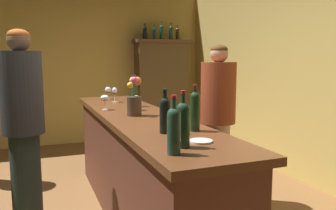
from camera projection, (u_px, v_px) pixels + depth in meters
wall_back at (66, 64)px, 6.07m from camera, size 5.01×0.12×2.79m
wall_right at (335, 68)px, 3.82m from camera, size 0.12×6.85×2.79m
bar_counter at (140, 168)px, 3.20m from camera, size 0.65×3.14×1.00m
display_cabinet at (162, 88)px, 6.47m from camera, size 1.04×0.39×1.83m
wine_bottle_pinot at (165, 113)px, 2.36m from camera, size 0.07×0.07×0.30m
wine_bottle_rose at (174, 128)px, 1.84m from camera, size 0.07×0.07×0.32m
wine_bottle_chardonnay at (135, 92)px, 3.66m from camera, size 0.06×0.06×0.34m
wine_bottle_malbec at (183, 122)px, 1.98m from camera, size 0.08×0.08×0.33m
wine_bottle_riesling at (195, 110)px, 2.43m from camera, size 0.07×0.07×0.33m
wine_glass_front at (115, 92)px, 4.01m from camera, size 0.07×0.07×0.17m
wine_glass_mid at (108, 91)px, 4.30m from camera, size 0.08×0.08×0.15m
wine_glass_rear at (137, 99)px, 3.39m from camera, size 0.08×0.08×0.15m
wine_glass_spare at (105, 99)px, 3.42m from camera, size 0.08×0.08×0.15m
flower_arrangement at (134, 100)px, 3.08m from camera, size 0.14×0.15×0.35m
cheese_plate at (201, 141)px, 2.12m from camera, size 0.14×0.14×0.01m
display_bottle_left at (145, 32)px, 6.22m from camera, size 0.08×0.08×0.28m
display_bottle_midleft at (155, 33)px, 6.29m from camera, size 0.06×0.06×0.28m
display_bottle_center at (162, 32)px, 6.33m from camera, size 0.08×0.08×0.33m
display_bottle_midright at (171, 32)px, 6.40m from camera, size 0.08×0.08×0.31m
display_bottle_right at (178, 33)px, 6.45m from camera, size 0.06×0.06×0.27m
patron_in_grey at (23, 124)px, 2.90m from camera, size 0.34×0.34×1.74m
bartender at (218, 118)px, 3.55m from camera, size 0.35×0.35×1.63m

